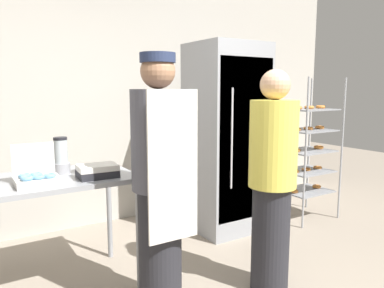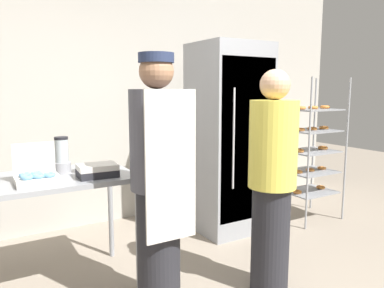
{
  "view_description": "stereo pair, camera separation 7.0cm",
  "coord_description": "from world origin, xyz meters",
  "views": [
    {
      "loc": [
        -1.62,
        -1.72,
        1.53
      ],
      "look_at": [
        -0.08,
        0.72,
        1.1
      ],
      "focal_mm": 35.0,
      "sensor_mm": 36.0,
      "label": 1
    },
    {
      "loc": [
        -1.56,
        -1.75,
        1.53
      ],
      "look_at": [
        -0.08,
        0.72,
        1.1
      ],
      "focal_mm": 35.0,
      "sensor_mm": 36.0,
      "label": 2
    }
  ],
  "objects": [
    {
      "name": "person_customer",
      "position": [
        0.32,
        0.25,
        0.85
      ],
      "size": [
        0.35,
        0.35,
        1.66
      ],
      "color": "#232328",
      "rests_on": "ground_plane"
    },
    {
      "name": "prep_counter",
      "position": [
        -1.03,
        1.1,
        0.78
      ],
      "size": [
        1.1,
        0.73,
        0.88
      ],
      "color": "gray",
      "rests_on": "ground_plane"
    },
    {
      "name": "binder_stack",
      "position": [
        -0.78,
        0.92,
        0.93
      ],
      "size": [
        0.29,
        0.22,
        0.1
      ],
      "color": "#232328",
      "rests_on": "prep_counter"
    },
    {
      "name": "back_wall",
      "position": [
        0.0,
        2.39,
        1.54
      ],
      "size": [
        6.4,
        0.12,
        3.07
      ],
      "primitive_type": "cube",
      "color": "#ADA89E",
      "rests_on": "ground_plane"
    },
    {
      "name": "blender_pitcher",
      "position": [
        -0.97,
        1.19,
        1.01
      ],
      "size": [
        0.13,
        0.13,
        0.28
      ],
      "color": "#99999E",
      "rests_on": "prep_counter"
    },
    {
      "name": "donut_box",
      "position": [
        -1.19,
        0.94,
        0.93
      ],
      "size": [
        0.29,
        0.23,
        0.27
      ],
      "color": "silver",
      "rests_on": "prep_counter"
    },
    {
      "name": "person_baker",
      "position": [
        -0.49,
        0.49,
        0.91
      ],
      "size": [
        0.37,
        0.39,
        1.76
      ],
      "color": "#232328",
      "rests_on": "ground_plane"
    },
    {
      "name": "refrigerator",
      "position": [
        0.8,
        1.45,
        1.0
      ],
      "size": [
        0.72,
        0.7,
        1.99
      ],
      "color": "gray",
      "rests_on": "ground_plane"
    },
    {
      "name": "baking_rack",
      "position": [
        1.83,
        1.22,
        0.83
      ],
      "size": [
        0.64,
        0.5,
        1.65
      ],
      "color": "#93969B",
      "rests_on": "ground_plane"
    }
  ]
}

